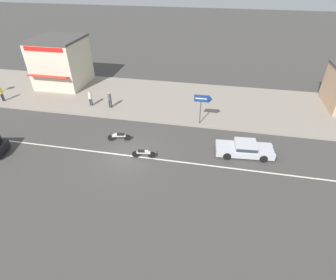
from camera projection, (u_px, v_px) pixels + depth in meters
ground_plane at (128, 156)px, 20.52m from camera, size 160.00×160.00×0.00m
lane_centre_stripe at (128, 156)px, 20.52m from camera, size 50.40×0.14×0.01m
kerb_strip at (158, 99)px, 28.79m from camera, size 68.00×10.00×0.15m
sedan_silver_1 at (245, 148)px, 20.40m from camera, size 4.61×2.12×1.06m
motorcycle_0 at (119, 136)px, 22.02m from camera, size 1.88×0.68×0.80m
motorcycle_2 at (144, 153)px, 20.09m from camera, size 1.81×0.56×0.80m
arrow_signboard at (208, 100)px, 22.84m from camera, size 1.60×0.72×2.90m
pedestrian_near_clock at (1, 92)px, 27.65m from camera, size 0.34×0.34×1.71m
pedestrian_mid_kerb at (90, 97)px, 26.81m from camera, size 0.34×0.34×1.60m
pedestrian_by_shop at (110, 99)px, 26.42m from camera, size 0.34×0.34×1.68m
shopfront_corner_warung at (61, 62)px, 30.65m from camera, size 5.35×6.20×5.40m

